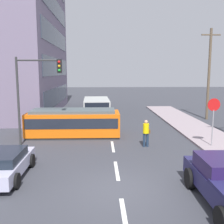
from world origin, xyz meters
name	(u,v)px	position (x,y,z in m)	size (l,w,h in m)	color
ground_plane	(110,132)	(0.00, 10.00, 0.00)	(120.00, 120.00, 0.00)	#393A42
sidewalk_curb_right	(220,144)	(6.80, 6.00, 0.07)	(3.20, 36.00, 0.14)	gray
lane_stripe_0	(124,217)	(0.00, -2.00, 0.01)	(0.16, 2.40, 0.01)	silver
lane_stripe_1	(117,170)	(0.00, 2.00, 0.01)	(0.16, 2.40, 0.01)	silver
lane_stripe_2	(113,146)	(0.00, 6.00, 0.01)	(0.16, 2.40, 0.01)	silver
lane_stripe_3	(108,120)	(0.00, 14.84, 0.01)	(0.16, 2.40, 0.01)	silver
lane_stripe_4	(107,111)	(0.00, 20.84, 0.01)	(0.16, 2.40, 0.01)	silver
streetcar_tram	(74,122)	(-2.68, 8.84, 1.00)	(6.53, 2.60, 1.93)	orange
city_bus	(96,106)	(-1.17, 17.08, 1.06)	(2.70, 5.68, 1.84)	#B4B8B4
pedestrian_crossing	(146,132)	(2.04, 5.90, 0.94)	(0.46, 0.36, 1.67)	#1E2F46
parked_sedan_near	(3,164)	(-4.97, 1.38, 0.62)	(2.00, 4.04, 1.19)	#B7B6D3
parked_sedan_mid	(48,118)	(-5.27, 12.80, 0.62)	(2.07, 4.49, 1.19)	navy
stop_sign	(213,112)	(6.00, 5.49, 2.19)	(0.76, 0.07, 2.88)	gray
traffic_light_mast	(35,85)	(-4.76, 6.58, 3.80)	(2.79, 0.33, 5.47)	#333333
utility_pole_mid	(209,73)	(9.58, 15.09, 4.48)	(1.80, 0.24, 8.58)	brown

